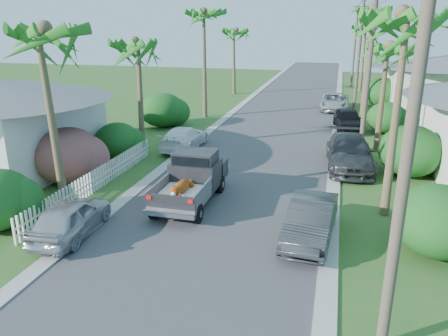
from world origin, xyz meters
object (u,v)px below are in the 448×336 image
(palm_l_a, at_px, (40,30))
(utility_pole_c, at_px, (359,55))
(house_right_far, at_px, (446,85))
(utility_pole_a, at_px, (407,158))
(utility_pole_d, at_px, (355,46))
(palm_r_c, at_px, (372,10))
(parked_car_rm, at_px, (350,153))
(palm_l_c, at_px, (204,12))
(palm_r_b, at_px, (388,46))
(parked_car_rf, at_px, (348,119))
(pickup_truck, at_px, (194,177))
(palm_l_b, at_px, (137,42))
(parked_car_lf, at_px, (184,138))
(parked_car_ln, at_px, (71,218))
(parked_car_rn, at_px, (311,221))
(utility_pole_b, at_px, (368,75))
(palm_r_a, at_px, (408,15))
(parked_car_rd, at_px, (335,102))
(palm_l_d, at_px, (234,30))
(palm_r_d, at_px, (366,27))

(palm_l_a, bearing_deg, utility_pole_c, 64.73)
(house_right_far, xyz_separation_m, utility_pole_a, (-7.40, -32.00, 2.48))
(utility_pole_d, bearing_deg, palm_r_c, -87.98)
(parked_car_rm, xyz_separation_m, house_right_far, (8.00, 18.49, 1.32))
(parked_car_rm, bearing_deg, palm_l_c, 132.68)
(utility_pole_c, bearing_deg, palm_r_b, -85.60)
(parked_car_rf, bearing_deg, parked_car_rm, -96.99)
(pickup_truck, bearing_deg, palm_l_b, 129.14)
(parked_car_lf, bearing_deg, palm_l_c, -79.40)
(parked_car_rf, distance_m, parked_car_ln, 21.38)
(palm_r_b, bearing_deg, utility_pole_c, 94.40)
(parked_car_rm, bearing_deg, house_right_far, 62.93)
(parked_car_rn, height_order, parked_car_rm, parked_car_rm)
(utility_pole_d, bearing_deg, utility_pole_b, -90.00)
(house_right_far, bearing_deg, palm_r_a, -105.60)
(parked_car_rd, distance_m, utility_pole_a, 29.89)
(palm_l_d, height_order, utility_pole_a, utility_pole_a)
(parked_car_lf, height_order, palm_r_c, palm_r_c)
(parked_car_rd, xyz_separation_m, utility_pole_a, (1.63, -29.59, 3.90))
(parked_car_ln, height_order, palm_r_c, palm_r_c)
(palm_l_c, bearing_deg, palm_l_a, -90.60)
(palm_l_c, height_order, house_right_far, palm_l_c)
(parked_car_rm, bearing_deg, parked_car_ln, -136.40)
(palm_l_c, distance_m, palm_l_d, 12.10)
(palm_l_b, relative_size, utility_pole_d, 0.82)
(house_right_far, bearing_deg, parked_car_rd, -165.04)
(parked_car_rd, bearing_deg, utility_pole_d, 84.45)
(utility_pole_d, bearing_deg, parked_car_rn, -92.86)
(palm_r_c, bearing_deg, utility_pole_b, -92.64)
(parked_car_rd, xyz_separation_m, palm_r_c, (2.23, -1.59, 7.41))
(palm_l_d, relative_size, utility_pole_b, 0.86)
(palm_l_a, bearing_deg, palm_r_b, 43.15)
(palm_r_d, distance_m, utility_pole_c, 12.22)
(pickup_truck, distance_m, palm_l_d, 29.54)
(pickup_truck, xyz_separation_m, palm_l_b, (-5.36, 6.59, 5.14))
(utility_pole_b, bearing_deg, palm_r_d, 88.09)
(parked_car_rf, bearing_deg, utility_pole_c, 78.58)
(pickup_truck, distance_m, parked_car_lf, 7.98)
(palm_l_d, bearing_deg, palm_l_a, -89.45)
(utility_pole_c, bearing_deg, parked_car_rm, -92.08)
(parked_car_rn, xyz_separation_m, palm_l_b, (-10.40, 9.04, 5.45))
(palm_r_b, height_order, utility_pole_d, utility_pole_d)
(pickup_truck, height_order, utility_pole_d, utility_pole_d)
(parked_car_rf, bearing_deg, palm_l_c, 164.05)
(palm_r_a, relative_size, utility_pole_b, 0.97)
(parked_car_rf, distance_m, palm_r_b, 7.58)
(parked_car_rd, height_order, palm_l_d, palm_l_d)
(palm_r_a, bearing_deg, parked_car_rd, 96.17)
(parked_car_rn, bearing_deg, parked_car_rm, 85.02)
(parked_car_rm, height_order, utility_pole_a, utility_pole_a)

